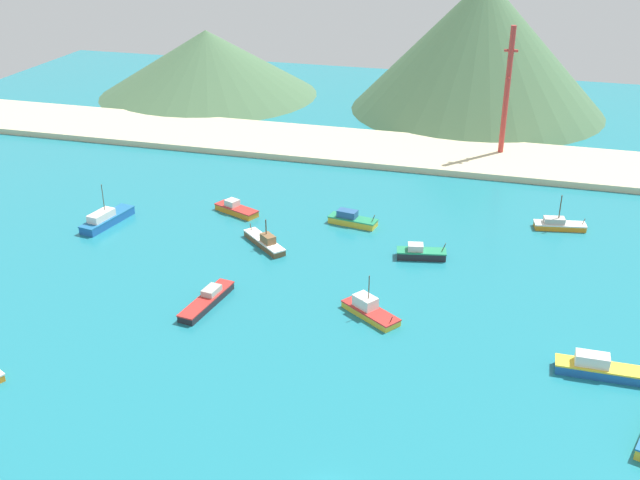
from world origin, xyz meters
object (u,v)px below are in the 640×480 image
object	(u,v)px
fishing_boat_6	(600,368)
fishing_boat_8	(207,300)
fishing_boat_0	(265,242)
fishing_boat_7	(352,219)
fishing_boat_1	(236,209)
fishing_boat_11	(106,219)
fishing_boat_9	(369,310)
fishing_boat_10	(420,253)
radio_tower	(507,93)
fishing_boat_5	(559,225)

from	to	relation	value
fishing_boat_6	fishing_boat_8	bearing A→B (deg)	176.90
fishing_boat_0	fishing_boat_8	size ratio (longest dim) A/B	0.79
fishing_boat_7	fishing_boat_1	bearing A→B (deg)	-177.93
fishing_boat_6	fishing_boat_11	size ratio (longest dim) A/B	0.95
fishing_boat_0	fishing_boat_9	xyz separation A→B (m)	(19.57, -15.57, 0.10)
fishing_boat_1	fishing_boat_8	world-z (taller)	fishing_boat_1
fishing_boat_0	fishing_boat_9	world-z (taller)	fishing_boat_9
fishing_boat_0	fishing_boat_10	size ratio (longest dim) A/B	1.14
fishing_boat_8	radio_tower	distance (m)	78.45
fishing_boat_11	radio_tower	distance (m)	78.93
fishing_boat_0	fishing_boat_9	size ratio (longest dim) A/B	1.01
fishing_boat_6	fishing_boat_10	world-z (taller)	fishing_boat_6
fishing_boat_11	radio_tower	size ratio (longest dim) A/B	0.42
fishing_boat_0	fishing_boat_11	distance (m)	27.44
fishing_boat_0	fishing_boat_11	size ratio (longest dim) A/B	0.79
fishing_boat_6	fishing_boat_9	size ratio (longest dim) A/B	1.22
fishing_boat_0	fishing_boat_9	distance (m)	25.01
fishing_boat_0	fishing_boat_7	world-z (taller)	fishing_boat_0
fishing_boat_5	fishing_boat_11	distance (m)	72.80
fishing_boat_7	fishing_boat_8	size ratio (longest dim) A/B	0.75
fishing_boat_0	radio_tower	world-z (taller)	radio_tower
fishing_boat_5	fishing_boat_11	size ratio (longest dim) A/B	0.76
fishing_boat_8	fishing_boat_5	bearing A→B (deg)	39.89
fishing_boat_6	fishing_boat_11	distance (m)	77.98
fishing_boat_5	fishing_boat_11	bearing A→B (deg)	-165.74
fishing_boat_8	fishing_boat_11	world-z (taller)	fishing_boat_11
fishing_boat_7	radio_tower	xyz separation A→B (m)	(21.14, 39.78, 12.39)
fishing_boat_9	fishing_boat_11	xyz separation A→B (m)	(-47.00, 16.30, 0.14)
fishing_boat_6	fishing_boat_10	distance (m)	33.74
fishing_boat_9	fishing_boat_10	xyz separation A→B (m)	(3.84, 18.05, -0.05)
fishing_boat_6	radio_tower	distance (m)	75.13
fishing_boat_0	fishing_boat_1	size ratio (longest dim) A/B	1.03
fishing_boat_6	radio_tower	world-z (taller)	radio_tower
fishing_boat_1	fishing_boat_11	bearing A→B (deg)	-151.59
fishing_boat_8	fishing_boat_10	bearing A→B (deg)	40.29
fishing_boat_1	fishing_boat_10	distance (m)	33.37
fishing_boat_1	fishing_boat_11	distance (m)	21.05
fishing_boat_1	fishing_boat_9	bearing A→B (deg)	-42.73
fishing_boat_10	fishing_boat_11	world-z (taller)	fishing_boat_11
fishing_boat_10	fishing_boat_11	xyz separation A→B (m)	(-50.84, -1.75, 0.19)
fishing_boat_5	fishing_boat_7	xyz separation A→B (m)	(-32.29, -7.21, 0.12)
fishing_boat_6	fishing_boat_5	bearing A→B (deg)	96.10
fishing_boat_8	fishing_boat_9	xyz separation A→B (m)	(21.04, 3.04, 0.16)
fishing_boat_7	fishing_boat_8	xyz separation A→B (m)	(-12.30, -30.07, -0.17)
fishing_boat_8	fishing_boat_10	distance (m)	32.61
fishing_boat_8	fishing_boat_0	bearing A→B (deg)	85.49
fishing_boat_6	fishing_boat_10	size ratio (longest dim) A/B	1.37
fishing_boat_5	fishing_boat_6	world-z (taller)	fishing_boat_5
fishing_boat_0	fishing_boat_11	bearing A→B (deg)	178.48
fishing_boat_0	radio_tower	size ratio (longest dim) A/B	0.33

